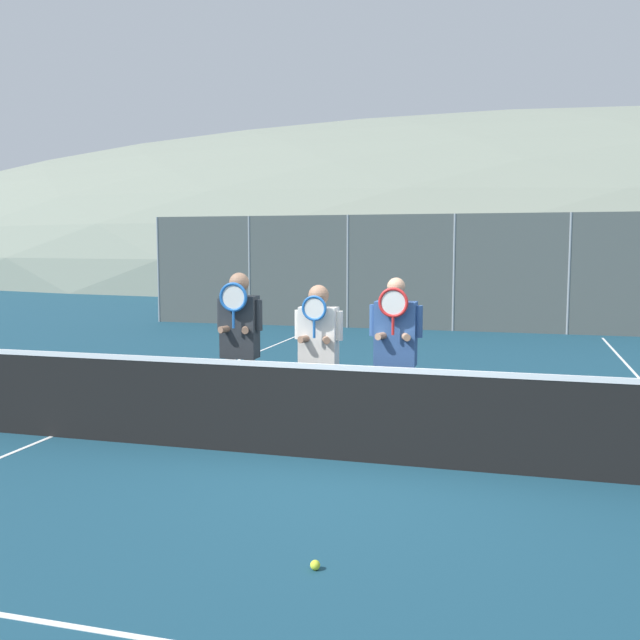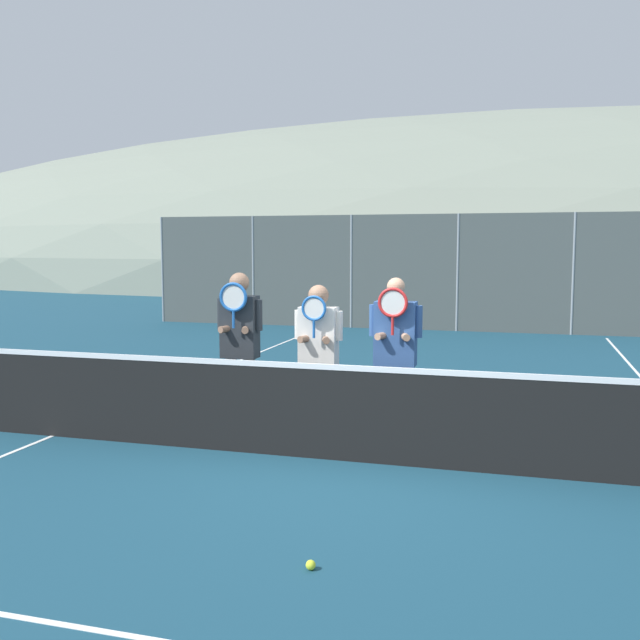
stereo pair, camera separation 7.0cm
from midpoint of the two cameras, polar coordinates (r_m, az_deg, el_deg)
ground_plane at (r=7.36m, az=2.90°, el=-11.24°), size 120.00×120.00×0.00m
hill_distant at (r=58.76m, az=14.44°, el=3.68°), size 116.43×64.68×22.64m
clubhouse_building at (r=27.59m, az=10.10°, el=4.78°), size 13.74×5.50×3.24m
fence_back at (r=18.44m, az=11.06°, el=3.73°), size 16.70×0.06×2.98m
tennis_net at (r=7.23m, az=2.92°, el=-7.38°), size 9.52×0.09×1.09m
court_line_left_sideline at (r=11.31m, az=-11.32°, el=-5.22°), size 0.05×16.00×0.01m
player_leftmost at (r=8.18m, az=-6.20°, el=-1.51°), size 0.55×0.34×1.87m
player_center_left at (r=7.93m, az=0.12°, el=-2.26°), size 0.55×0.34×1.75m
player_center_right at (r=7.77m, az=6.29°, el=-2.19°), size 0.58×0.34×1.84m
car_far_left at (r=21.41m, az=1.57°, el=2.55°), size 4.75×1.92×1.75m
car_left_of_center at (r=20.80m, az=16.12°, el=2.23°), size 4.21×2.07×1.76m
tennis_ball_on_court at (r=5.08m, az=-0.33°, el=-19.01°), size 0.07×0.07×0.07m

